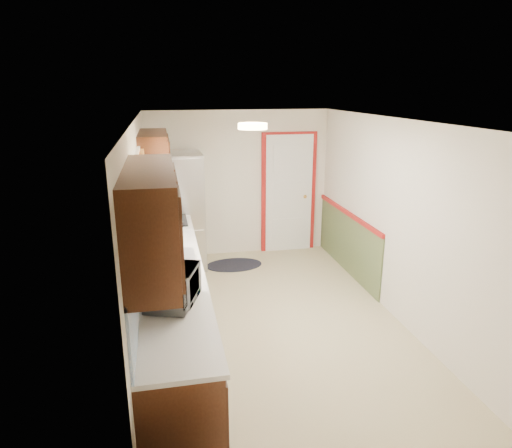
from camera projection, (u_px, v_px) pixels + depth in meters
name	position (u px, v px, depth m)	size (l,w,h in m)	color
room_shell	(275.00, 227.00, 5.23)	(3.20, 5.20, 2.52)	#BEB286
kitchen_run	(168.00, 277.00, 4.83)	(0.63, 4.00, 2.20)	#35180C
back_wall_trim	(301.00, 203.00, 7.58)	(1.12, 2.30, 2.08)	maroon
ceiling_fixture	(253.00, 126.00, 4.65)	(0.30, 0.30, 0.06)	#FFD88C
microwave	(172.00, 283.00, 3.91)	(0.55, 0.30, 0.37)	white
refrigerator	(179.00, 211.00, 7.04)	(0.77, 0.76, 1.80)	#B7B7BC
rug	(234.00, 265.00, 7.32)	(0.90, 0.58, 0.01)	black
cooktop	(168.00, 221.00, 6.38)	(0.51, 0.62, 0.02)	black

